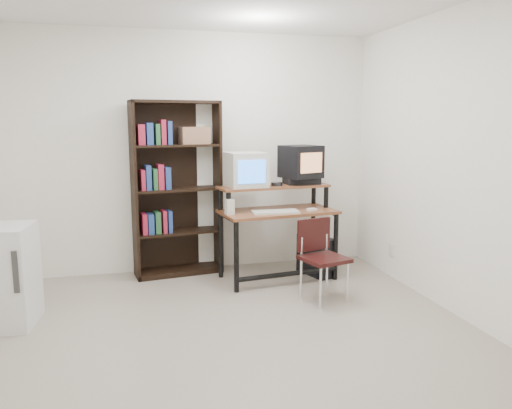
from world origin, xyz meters
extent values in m
cube|color=#A69A8A|center=(0.00, 0.00, -0.01)|extent=(4.00, 4.00, 0.01)
cube|color=white|center=(0.00, 2.00, 1.30)|extent=(4.00, 0.01, 2.60)
cube|color=white|center=(0.00, -2.00, 1.30)|extent=(4.00, 0.01, 2.60)
cube|color=white|center=(2.00, 0.00, 1.30)|extent=(0.01, 4.00, 2.60)
cube|color=brown|center=(0.80, 1.40, 0.72)|extent=(1.24, 0.73, 0.03)
cube|color=brown|center=(0.78, 1.52, 0.97)|extent=(1.21, 0.50, 0.02)
cylinder|color=black|center=(0.28, 1.08, 0.36)|extent=(0.05, 0.05, 0.72)
cylinder|color=black|center=(1.37, 1.22, 0.36)|extent=(0.05, 0.05, 0.72)
cylinder|color=black|center=(0.22, 1.58, 0.49)|extent=(0.05, 0.05, 0.98)
cylinder|color=black|center=(1.31, 1.72, 0.49)|extent=(0.05, 0.05, 0.98)
cylinder|color=black|center=(0.83, 1.15, 0.12)|extent=(1.10, 0.19, 0.05)
cube|color=beige|center=(0.48, 1.50, 1.15)|extent=(0.42, 0.42, 0.36)
cube|color=#3079FF|center=(0.50, 1.30, 1.15)|extent=(0.29, 0.04, 0.23)
cube|color=black|center=(1.11, 1.57, 1.01)|extent=(0.36, 0.26, 0.08)
cube|color=black|center=(1.10, 1.57, 1.22)|extent=(0.46, 0.45, 0.35)
cube|color=tan|center=(1.16, 1.39, 1.22)|extent=(0.26, 0.10, 0.21)
cylinder|color=#26262B|center=(0.80, 1.48, 0.99)|extent=(0.13, 0.13, 0.05)
cube|color=beige|center=(0.73, 1.27, 0.74)|extent=(0.48, 0.24, 0.03)
cube|color=black|center=(1.12, 1.31, 0.72)|extent=(0.25, 0.22, 0.01)
cube|color=white|center=(1.13, 1.30, 0.74)|extent=(0.11, 0.09, 0.03)
cube|color=beige|center=(0.27, 1.29, 0.80)|extent=(0.09, 0.09, 0.17)
cube|color=black|center=(1.24, 1.43, 0.21)|extent=(0.33, 0.49, 0.42)
cube|color=black|center=(1.02, 0.65, 0.40)|extent=(0.46, 0.46, 0.04)
cube|color=black|center=(0.97, 0.81, 0.60)|extent=(0.35, 0.13, 0.30)
cylinder|color=silver|center=(0.91, 0.46, 0.19)|extent=(0.02, 0.02, 0.38)
cylinder|color=silver|center=(1.21, 0.54, 0.19)|extent=(0.02, 0.02, 0.38)
cylinder|color=silver|center=(0.83, 0.75, 0.19)|extent=(0.02, 0.02, 0.38)
cylinder|color=silver|center=(1.13, 0.83, 0.19)|extent=(0.02, 0.02, 0.38)
cube|color=black|center=(-0.65, 1.77, 0.93)|extent=(0.07, 0.31, 1.86)
cube|color=black|center=(0.24, 1.89, 0.93)|extent=(0.07, 0.31, 1.86)
cube|color=black|center=(-0.22, 1.97, 0.93)|extent=(0.93, 0.15, 1.86)
cube|color=black|center=(-0.20, 1.83, 1.85)|extent=(0.97, 0.44, 0.03)
cube|color=black|center=(-0.20, 1.83, 0.03)|extent=(0.97, 0.44, 0.06)
cube|color=black|center=(-0.20, 1.83, 0.47)|extent=(0.90, 0.41, 0.03)
cube|color=black|center=(-0.20, 1.83, 0.93)|extent=(0.90, 0.41, 0.02)
cube|color=black|center=(-0.20, 1.83, 1.40)|extent=(0.90, 0.41, 0.02)
cube|color=brown|center=(0.00, 1.86, 1.50)|extent=(0.33, 0.27, 0.18)
cube|color=silver|center=(-1.72, 0.76, 0.41)|extent=(0.54, 0.54, 0.83)
cube|color=#333333|center=(-1.56, 0.49, 0.52)|extent=(0.04, 0.02, 0.33)
cube|color=beige|center=(1.99, 1.15, 0.30)|extent=(0.02, 0.08, 0.12)
camera|label=1|loc=(-0.67, -3.50, 1.65)|focal=35.00mm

